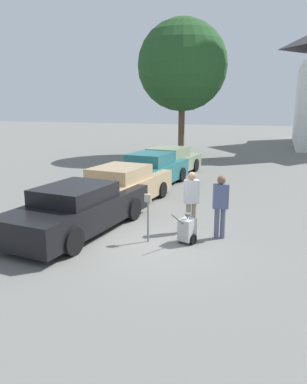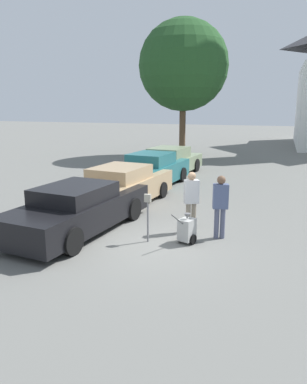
{
  "view_description": "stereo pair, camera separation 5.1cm",
  "coord_description": "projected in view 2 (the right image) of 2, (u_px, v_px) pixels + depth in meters",
  "views": [
    {
      "loc": [
        3.3,
        -9.24,
        3.74
      ],
      "look_at": [
        -0.25,
        1.36,
        1.1
      ],
      "focal_mm": 35.0,
      "sensor_mm": 36.0,
      "label": 1
    },
    {
      "loc": [
        3.35,
        -9.23,
        3.74
      ],
      "look_at": [
        -0.25,
        1.36,
        1.1
      ],
      "focal_mm": 35.0,
      "sensor_mm": 36.0,
      "label": 2
    }
  ],
  "objects": [
    {
      "name": "ground_plane",
      "position": [
        146.0,
        242.0,
        10.41
      ],
      "size": [
        120.0,
        120.0,
        0.0
      ],
      "primitive_type": "plane",
      "color": "slate"
    },
    {
      "name": "parked_car_black",
      "position": [
        79.0,
        209.0,
        11.15
      ],
      "size": [
        2.53,
        5.46,
        1.44
      ],
      "rotation": [
        0.0,
        0.0,
        -0.11
      ],
      "color": "black",
      "rests_on": "ground_plane"
    },
    {
      "name": "parked_car_tan",
      "position": [
        122.0,
        187.0,
        14.12
      ],
      "size": [
        2.49,
        5.3,
        1.49
      ],
      "rotation": [
        0.0,
        0.0,
        -0.11
      ],
      "color": "tan",
      "rests_on": "ground_plane"
    },
    {
      "name": "parked_car_teal",
      "position": [
        152.0,
        170.0,
        17.35
      ],
      "size": [
        2.44,
        4.89,
        1.55
      ],
      "rotation": [
        0.0,
        0.0,
        -0.11
      ],
      "color": "#23666B",
      "rests_on": "ground_plane"
    },
    {
      "name": "parked_car_sage",
      "position": [
        170.0,
        162.0,
        20.05
      ],
      "size": [
        2.5,
        5.25,
        1.49
      ],
      "rotation": [
        0.0,
        0.0,
        -0.11
      ],
      "color": "gray",
      "rests_on": "ground_plane"
    },
    {
      "name": "parking_meter",
      "position": [
        148.0,
        209.0,
        10.2
      ],
      "size": [
        0.18,
        0.09,
        1.36
      ],
      "color": "slate",
      "rests_on": "ground_plane"
    },
    {
      "name": "person_worker",
      "position": [
        191.0,
        198.0,
        11.01
      ],
      "size": [
        0.47,
        0.39,
        1.82
      ],
      "rotation": [
        0.0,
        0.0,
        3.64
      ],
      "color": "gray",
      "rests_on": "ground_plane"
    },
    {
      "name": "person_supervisor",
      "position": [
        220.0,
        203.0,
        10.45
      ],
      "size": [
        0.46,
        0.33,
        1.82
      ],
      "rotation": [
        0.0,
        0.0,
        3.43
      ],
      "color": "#515670",
      "rests_on": "ground_plane"
    },
    {
      "name": "equipment_cart",
      "position": [
        187.0,
        229.0,
        10.24
      ],
      "size": [
        0.53,
        1.0,
        1.0
      ],
      "rotation": [
        0.0,
        0.0,
        -0.32
      ],
      "color": "#B2B2AD",
      "rests_on": "ground_plane"
    },
    {
      "name": "shade_tree",
      "position": [
        183.0,
        66.0,
        25.59
      ],
      "size": [
        6.17,
        6.17,
        9.39
      ],
      "color": "brown",
      "rests_on": "ground_plane"
    }
  ]
}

